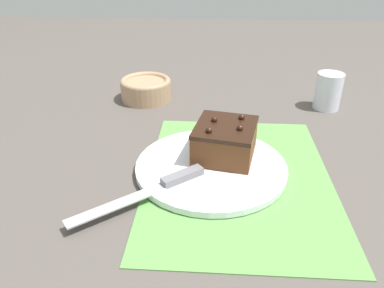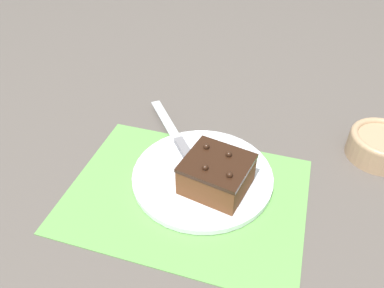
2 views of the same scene
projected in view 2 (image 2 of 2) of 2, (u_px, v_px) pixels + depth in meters
ground_plane at (186, 195)px, 0.74m from camera, size 3.00×3.00×0.00m
placemat_woven at (186, 194)px, 0.74m from camera, size 0.46×0.34×0.00m
cake_plate at (202, 176)px, 0.76m from camera, size 0.29×0.29×0.01m
chocolate_cake at (217, 174)px, 0.71m from camera, size 0.14×0.13×0.08m
serving_knife at (178, 140)px, 0.84m from camera, size 0.17×0.21×0.01m
small_bowl at (381, 145)px, 0.81m from camera, size 0.14×0.14×0.06m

